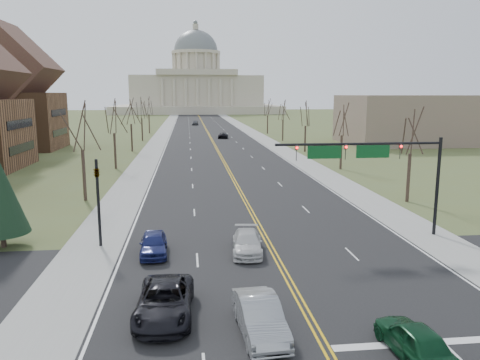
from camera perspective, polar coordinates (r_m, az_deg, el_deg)
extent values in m
plane|color=#50592C|center=(21.37, 9.67, -18.32)|extent=(600.00, 600.00, 0.00)
cube|color=black|center=(128.48, -3.96, 5.84)|extent=(20.00, 380.00, 0.01)
cube|color=black|center=(26.61, 6.05, -12.22)|extent=(120.00, 14.00, 0.01)
cube|color=gray|center=(128.53, -9.34, 5.73)|extent=(4.00, 380.00, 0.03)
cube|color=gray|center=(129.54, 1.38, 5.90)|extent=(4.00, 380.00, 0.03)
cube|color=gold|center=(128.48, -3.96, 5.84)|extent=(0.42, 380.00, 0.01)
cube|color=silver|center=(128.44, -8.35, 5.76)|extent=(0.15, 380.00, 0.01)
cube|color=silver|center=(129.27, 0.41, 5.89)|extent=(0.15, 380.00, 0.01)
cube|color=silver|center=(22.38, 23.46, -17.64)|extent=(9.50, 0.50, 0.01)
cube|color=#B7B199|center=(268.14, -5.28, 8.62)|extent=(90.00, 60.00, 4.00)
cube|color=#B7B199|center=(268.02, -5.31, 10.76)|extent=(70.00, 40.00, 16.00)
cube|color=#B7B199|center=(247.77, -5.25, 12.99)|extent=(42.00, 3.00, 3.00)
cylinder|color=#B7B199|center=(268.48, -5.37, 13.75)|extent=(24.00, 24.00, 12.00)
cylinder|color=#B7B199|center=(268.96, -5.39, 15.20)|extent=(27.00, 27.00, 1.60)
ellipsoid|color=slate|center=(269.03, -5.39, 15.37)|extent=(24.00, 24.00, 22.80)
cylinder|color=#B7B199|center=(270.46, -5.44, 18.09)|extent=(3.20, 3.20, 3.00)
sphere|color=slate|center=(270.78, -5.45, 18.57)|extent=(2.40, 2.40, 2.40)
cylinder|color=black|center=(36.81, 22.91, -0.77)|extent=(0.24, 0.24, 7.20)
cylinder|color=black|center=(33.82, 14.36, 4.29)|extent=(12.00, 0.18, 0.18)
imported|color=black|center=(35.05, 18.92, 3.35)|extent=(0.35, 0.40, 1.10)
sphere|color=#FF0C0C|center=(34.88, 19.06, 3.89)|extent=(0.18, 0.18, 0.18)
imported|color=black|center=(33.54, 12.72, 3.36)|extent=(0.35, 0.40, 1.10)
sphere|color=#FF0C0C|center=(33.36, 12.83, 3.93)|extent=(0.18, 0.18, 0.18)
imported|color=black|center=(32.57, 6.88, 3.34)|extent=(0.35, 0.40, 1.10)
sphere|color=#FF0C0C|center=(32.38, 6.95, 3.92)|extent=(0.18, 0.18, 0.18)
cube|color=#0C4C1E|center=(34.25, 15.89, 3.36)|extent=(2.40, 0.12, 0.90)
cube|color=#0C4C1E|center=(33.08, 10.26, 3.36)|extent=(2.40, 0.12, 0.90)
cylinder|color=black|center=(32.84, -16.87, -2.74)|extent=(0.20, 0.20, 6.00)
imported|color=black|center=(32.43, -17.08, 1.05)|extent=(0.32, 0.36, 0.99)
cylinder|color=#31251D|center=(47.55, 19.85, 0.25)|extent=(0.32, 0.32, 4.68)
cylinder|color=#31251D|center=(47.68, -18.48, 0.53)|extent=(0.32, 0.32, 4.95)
cylinder|color=#31251D|center=(65.87, 12.22, 3.31)|extent=(0.32, 0.32, 4.68)
cylinder|color=#31251D|center=(67.17, -14.98, 3.45)|extent=(0.32, 0.32, 4.95)
cylinder|color=#31251D|center=(84.96, 7.94, 5.00)|extent=(0.32, 0.32, 4.68)
cylinder|color=#31251D|center=(86.89, -13.06, 5.04)|extent=(0.32, 0.32, 4.95)
cylinder|color=#31251D|center=(104.38, 5.24, 6.05)|extent=(0.32, 0.32, 4.68)
cylinder|color=#31251D|center=(106.72, -11.84, 6.04)|extent=(0.32, 0.32, 4.95)
cylinder|color=#31251D|center=(123.99, 3.37, 6.76)|extent=(0.32, 0.32, 4.68)
cylinder|color=#31251D|center=(126.60, -11.01, 6.73)|extent=(0.32, 0.32, 4.95)
cylinder|color=#31251D|center=(35.69, -26.89, -6.55)|extent=(0.36, 0.36, 1.00)
cube|color=black|center=(72.13, -25.00, 3.58)|extent=(0.10, 9.80, 1.20)
cube|color=black|center=(71.86, -25.21, 6.21)|extent=(0.10, 9.80, 1.20)
cube|color=brown|center=(97.68, -26.02, 6.46)|extent=(17.00, 14.00, 10.50)
cube|color=#492924|center=(97.66, -26.48, 12.02)|extent=(17.00, 14.28, 17.00)
cube|color=black|center=(95.30, -21.06, 5.48)|extent=(0.10, 9.80, 1.20)
cube|color=black|center=(95.10, -21.20, 7.68)|extent=(0.10, 9.80, 1.20)
cube|color=#7E665A|center=(104.50, 19.55, 6.97)|extent=(25.00, 20.00, 10.00)
imported|color=#0C371D|center=(20.57, 20.47, -17.76)|extent=(1.98, 4.34, 1.44)
imported|color=gray|center=(20.92, 2.43, -16.32)|extent=(2.03, 4.96, 1.60)
imported|color=black|center=(22.63, -9.18, -14.38)|extent=(2.80, 5.65, 1.54)
imported|color=silver|center=(30.75, 0.88, -7.65)|extent=(2.33, 4.81, 1.35)
imported|color=navy|center=(30.90, -10.49, -7.64)|extent=(1.90, 4.33, 1.45)
imported|color=black|center=(110.86, -2.08, 5.48)|extent=(2.74, 5.03, 1.34)
imported|color=#47494E|center=(158.69, -5.49, 6.96)|extent=(2.31, 4.66, 1.53)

